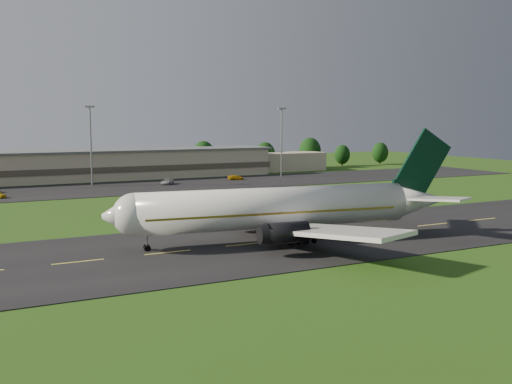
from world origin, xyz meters
name	(u,v)px	position (x,y,z in m)	size (l,w,h in m)	color
ground	(168,253)	(0.00, 0.00, 0.00)	(360.00, 360.00, 0.00)	#254310
taxiway	(168,253)	(0.00, 0.00, 0.05)	(220.00, 30.00, 0.10)	black
apron	(77,190)	(0.00, 72.00, 0.05)	(260.00, 30.00, 0.10)	black
airliner	(281,208)	(16.16, -0.12, 4.66)	(51.14, 41.80, 15.57)	silver
terminal	(86,166)	(6.40, 96.18, 3.99)	(145.00, 16.00, 8.40)	tan
light_mast_centre	(91,136)	(5.00, 80.00, 12.74)	(2.40, 1.20, 20.35)	gray
light_mast_east	(282,134)	(60.00, 80.00, 12.74)	(2.40, 1.20, 20.35)	gray
tree_line	(156,158)	(29.17, 105.63, 5.10)	(199.70, 10.07, 10.62)	black
service_vehicle_c	(167,182)	(23.07, 74.55, 0.81)	(2.36, 5.12, 1.42)	silver
service_vehicle_d	(236,178)	(43.79, 77.01, 0.75)	(1.83, 4.50, 1.30)	#D99D0C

